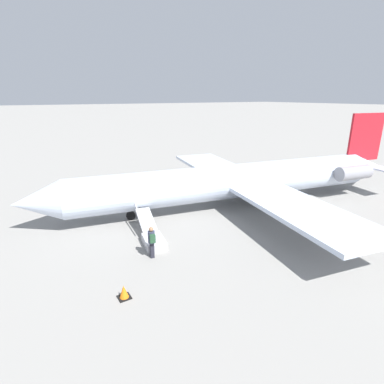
{
  "coord_description": "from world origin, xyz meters",
  "views": [
    {
      "loc": [
        14.09,
        16.96,
        8.19
      ],
      "look_at": [
        3.69,
        0.12,
        1.8
      ],
      "focal_mm": 28.0,
      "sensor_mm": 36.0,
      "label": 1
    }
  ],
  "objects": [
    {
      "name": "traffic_cone_near_stairs",
      "position": [
        10.9,
        6.32,
        0.27
      ],
      "size": [
        0.53,
        0.53,
        0.59
      ],
      "color": "black",
      "rests_on": "ground"
    },
    {
      "name": "boarding_stairs",
      "position": [
        7.79,
        2.38,
        0.37
      ],
      "size": [
        1.75,
        4.13,
        1.69
      ],
      "rotation": [
        0.0,
        0.0,
        -1.76
      ],
      "color": "#B2B2B7",
      "rests_on": "ground"
    },
    {
      "name": "passenger",
      "position": [
        8.49,
        3.89,
        1.0
      ],
      "size": [
        0.39,
        0.56,
        1.74
      ],
      "rotation": [
        0.0,
        0.0,
        -1.76
      ],
      "color": "#23232D",
      "rests_on": "ground"
    },
    {
      "name": "airplane_main",
      "position": [
        -0.92,
        0.18,
        2.02
      ],
      "size": [
        30.1,
        23.09,
        6.77
      ],
      "rotation": [
        0.0,
        0.0,
        -0.19
      ],
      "color": "silver",
      "rests_on": "ground"
    },
    {
      "name": "ground_plane",
      "position": [
        0.0,
        0.0,
        0.0
      ],
      "size": [
        600.0,
        600.0,
        0.0
      ],
      "primitive_type": "plane",
      "color": "gray"
    }
  ]
}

